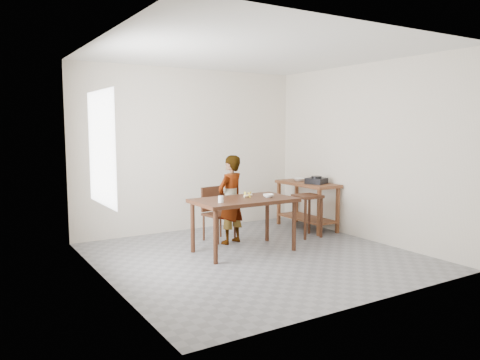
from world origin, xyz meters
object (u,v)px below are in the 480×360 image
dining_table (244,225)px  dining_chair (219,214)px  stool (307,216)px  prep_counter (307,205)px  child (231,200)px

dining_table → dining_chair: size_ratio=1.71×
dining_table → dining_chair: dining_chair is taller
dining_chair → stool: size_ratio=1.22×
stool → dining_chair: bearing=159.2°
dining_table → prep_counter: 1.86m
stool → prep_counter: bearing=50.9°
prep_counter → dining_table: bearing=-157.9°
dining_chair → child: bearing=-83.8°
dining_table → stool: (1.34, 0.23, -0.04)m
prep_counter → child: 1.67m
child → stool: (1.25, -0.28, -0.33)m
dining_table → child: size_ratio=1.06×
child → stool: 1.32m
dining_chair → stool: (1.32, -0.50, -0.07)m
child → prep_counter: bearing=167.3°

